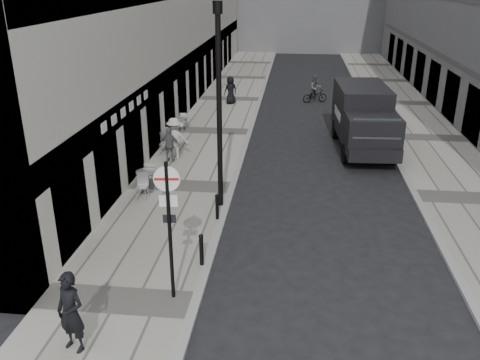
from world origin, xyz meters
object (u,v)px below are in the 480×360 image
(sign_post, at_px, (169,214))
(lamppost, at_px, (219,99))
(walking_man, at_px, (71,312))
(panel_van, at_px, (363,116))
(cyclist, at_px, (315,92))

(sign_post, xyz_separation_m, lamppost, (0.40, 5.72, 1.51))
(walking_man, relative_size, sign_post, 0.52)
(panel_van, bearing_deg, cyclist, 98.76)
(cyclist, bearing_deg, walking_man, -123.29)
(sign_post, relative_size, panel_van, 0.59)
(sign_post, relative_size, lamppost, 0.53)
(walking_man, height_order, lamppost, lamppost)
(walking_man, height_order, cyclist, walking_man)
(walking_man, bearing_deg, lamppost, 95.19)
(lamppost, relative_size, cyclist, 3.92)
(walking_man, xyz_separation_m, sign_post, (1.71, 2.15, 1.41))
(lamppost, bearing_deg, panel_van, 52.13)
(cyclist, bearing_deg, lamppost, -122.56)
(lamppost, relative_size, panel_van, 1.10)
(walking_man, relative_size, panel_van, 0.30)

